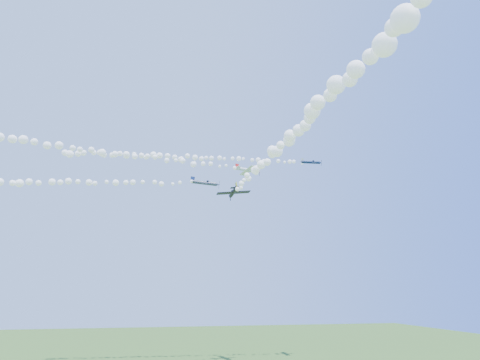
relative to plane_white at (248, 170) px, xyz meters
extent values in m
cylinder|color=white|center=(-0.23, -0.05, 0.00)|extent=(6.29, 2.63, 1.11)
cone|color=white|center=(3.08, 0.71, -0.12)|extent=(0.97, 1.02, 0.86)
cone|color=red|center=(3.54, 0.81, -0.14)|extent=(0.39, 0.37, 0.30)
cube|color=black|center=(3.42, 0.78, -0.13)|extent=(0.13, 0.29, 1.99)
cube|color=white|center=(0.03, 0.00, -0.13)|extent=(3.27, 7.88, 0.69)
cube|color=white|center=(-2.97, -0.68, 0.16)|extent=(1.48, 2.85, 0.29)
cube|color=red|center=(-3.04, -0.66, 0.74)|extent=(1.02, 0.40, 1.29)
sphere|color=black|center=(0.65, 0.17, 0.37)|extent=(0.92, 0.95, 0.83)
cylinder|color=#0D1B3B|center=(19.25, 2.62, 4.34)|extent=(5.35, 2.51, 0.78)
cone|color=#0D1B3B|center=(22.17, 2.42, 4.35)|extent=(0.84, 0.89, 0.72)
cone|color=silver|center=(22.57, 2.39, 4.35)|extent=(0.34, 0.33, 0.25)
cube|color=black|center=(22.46, 2.40, 4.35)|extent=(0.09, 0.58, 1.68)
cube|color=#0D1B3B|center=(19.48, 2.64, 4.23)|extent=(1.79, 6.54, 1.90)
cube|color=#0D1B3B|center=(16.82, 2.78, 4.37)|extent=(0.92, 2.32, 0.70)
cube|color=silver|center=(16.74, 2.66, 4.85)|extent=(0.88, 0.42, 1.07)
sphere|color=black|center=(20.00, 2.48, 4.67)|extent=(0.70, 0.84, 0.80)
cylinder|color=#393F52|center=(-12.50, -6.68, -6.09)|extent=(6.07, 3.15, 1.50)
cone|color=#393F52|center=(-9.22, -7.18, -6.43)|extent=(1.06, 1.04, 0.91)
cone|color=navy|center=(-8.77, -7.25, -6.48)|extent=(0.42, 0.39, 0.32)
cube|color=black|center=(-8.89, -7.23, -6.47)|extent=(0.20, 0.63, 1.92)
cube|color=#393F52|center=(-12.25, -6.68, -6.23)|extent=(2.82, 7.52, 2.09)
cube|color=#393F52|center=(-15.22, -6.27, -5.75)|extent=(1.32, 2.70, 0.80)
cube|color=navy|center=(-15.26, -6.40, -5.20)|extent=(1.05, 0.54, 1.31)
sphere|color=black|center=(-11.62, -6.91, -5.80)|extent=(0.90, 1.00, 0.96)
cylinder|color=black|center=(-7.20, -17.17, -10.58)|extent=(1.75, 6.11, 1.33)
cone|color=black|center=(-7.31, -13.93, -10.84)|extent=(0.90, 0.88, 0.86)
cone|color=#C9CA17|center=(-7.32, -13.48, -10.88)|extent=(0.32, 0.36, 0.31)
cube|color=black|center=(-7.32, -13.60, -10.87)|extent=(0.37, 0.20, 1.90)
cube|color=black|center=(-7.19, -16.93, -10.72)|extent=(7.42, 1.82, 1.14)
cube|color=black|center=(-7.12, -19.86, -10.31)|extent=(2.62, 0.97, 0.46)
cube|color=#C9CA17|center=(-7.18, -19.90, -9.76)|extent=(0.27, 1.04, 1.28)
sphere|color=black|center=(-7.27, -16.30, -10.27)|extent=(0.83, 0.80, 0.86)
camera|label=1|loc=(-23.51, -100.35, -31.60)|focal=30.00mm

